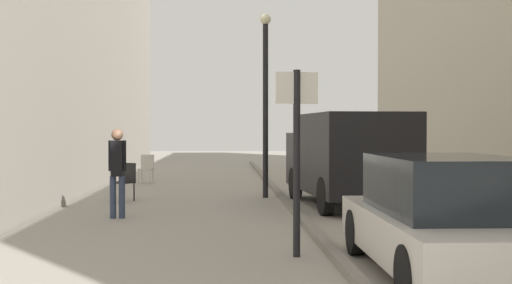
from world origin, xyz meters
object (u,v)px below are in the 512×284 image
object	(u,v)px
lamp_post	(265,93)
cafe_chair_by_doorway	(146,167)
cafe_chair_near_window	(126,179)
pedestrian_main_foreground	(117,167)
street_sign_post	(297,146)
delivery_van	(347,156)
parked_car	(446,218)

from	to	relation	value
lamp_post	cafe_chair_by_doorway	world-z (taller)	lamp_post
cafe_chair_near_window	cafe_chair_by_doorway	distance (m)	5.37
pedestrian_main_foreground	street_sign_post	bearing A→B (deg)	-50.63
pedestrian_main_foreground	cafe_chair_by_doorway	distance (m)	8.58
street_sign_post	cafe_chair_near_window	world-z (taller)	street_sign_post
delivery_van	cafe_chair_by_doorway	bearing A→B (deg)	124.21
cafe_chair_near_window	cafe_chair_by_doorway	bearing A→B (deg)	-55.66
lamp_post	street_sign_post	bearing A→B (deg)	-90.72
delivery_van	parked_car	size ratio (longest dim) A/B	1.17
delivery_van	street_sign_post	distance (m)	6.32
street_sign_post	pedestrian_main_foreground	bearing A→B (deg)	-61.80
pedestrian_main_foreground	cafe_chair_near_window	world-z (taller)	pedestrian_main_foreground
parked_car	cafe_chair_by_doorway	distance (m)	14.98
delivery_van	cafe_chair_by_doorway	size ratio (longest dim) A/B	5.27
delivery_van	lamp_post	size ratio (longest dim) A/B	1.04
cafe_chair_near_window	cafe_chair_by_doorway	xyz separation A→B (m)	(-0.08, 5.37, 0.00)
pedestrian_main_foreground	cafe_chair_near_window	size ratio (longest dim) A/B	1.90
delivery_van	street_sign_post	size ratio (longest dim) A/B	1.91
parked_car	street_sign_post	bearing A→B (deg)	141.74
lamp_post	delivery_van	bearing A→B (deg)	-48.67
street_sign_post	cafe_chair_near_window	xyz separation A→B (m)	(-3.41, 7.36, -1.00)
cafe_chair_near_window	street_sign_post	bearing A→B (deg)	148.31
street_sign_post	lamp_post	xyz separation A→B (m)	(0.10, 8.03, 1.18)
street_sign_post	cafe_chair_by_doorway	bearing A→B (deg)	-83.23
street_sign_post	cafe_chair_by_doorway	size ratio (longest dim) A/B	2.77
delivery_van	cafe_chair_by_doorway	world-z (taller)	delivery_van
cafe_chair_by_doorway	parked_car	bearing A→B (deg)	120.52
parked_car	cafe_chair_near_window	size ratio (longest dim) A/B	4.49
pedestrian_main_foreground	cafe_chair_by_doorway	size ratio (longest dim) A/B	1.90
street_sign_post	cafe_chair_near_window	bearing A→B (deg)	-73.73
delivery_van	street_sign_post	world-z (taller)	street_sign_post
street_sign_post	cafe_chair_near_window	size ratio (longest dim) A/B	2.77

